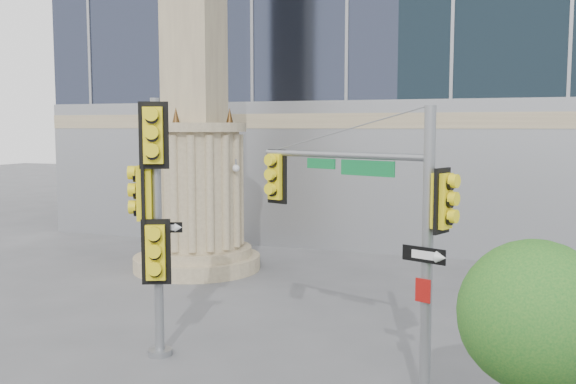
% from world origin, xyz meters
% --- Properties ---
extents(monument, '(4.40, 4.40, 16.60)m').
position_xyz_m(monument, '(-6.00, 9.00, 5.52)').
color(monument, '#9C8869').
rests_on(monument, ground).
extents(main_signal_pole, '(3.94, 1.80, 5.32)m').
position_xyz_m(main_signal_pole, '(2.18, 0.70, 3.30)').
color(main_signal_pole, slate).
rests_on(main_signal_pole, ground).
extents(secondary_signal_pole, '(1.05, 0.76, 5.57)m').
position_xyz_m(secondary_signal_pole, '(-2.74, 1.01, 3.27)').
color(secondary_signal_pole, slate).
rests_on(secondary_signal_pole, ground).
extents(street_tree, '(2.19, 2.13, 3.41)m').
position_xyz_m(street_tree, '(4.83, -1.22, 2.24)').
color(street_tree, '#9C8869').
rests_on(street_tree, ground).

